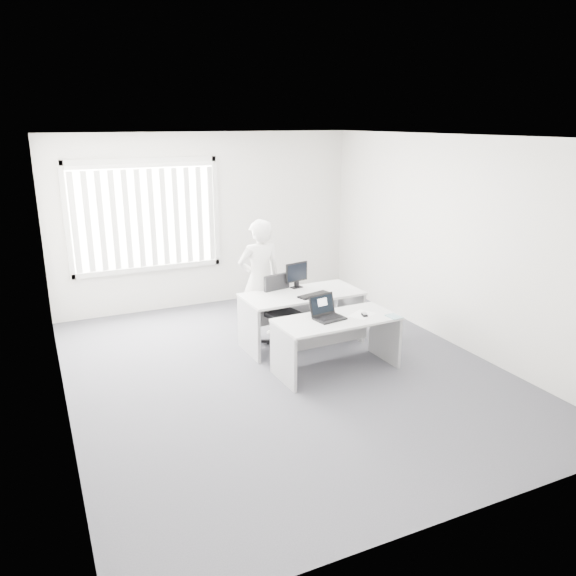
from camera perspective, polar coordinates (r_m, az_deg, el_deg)
name	(u,v)px	position (r m, az deg, el deg)	size (l,w,h in m)	color
ground	(284,371)	(7.01, -0.46, -8.39)	(6.00, 6.00, 0.00)	#52525A
wall_back	(207,221)	(9.30, -8.21, 6.80)	(5.00, 0.02, 2.80)	silver
wall_front	(460,354)	(4.13, 17.10, -6.45)	(5.00, 0.02, 2.80)	silver
wall_left	(52,286)	(5.99, -22.81, 0.15)	(0.02, 6.00, 2.80)	silver
wall_right	(452,242)	(7.88, 16.35, 4.51)	(0.02, 6.00, 2.80)	silver
ceiling	(283,136)	(6.35, -0.52, 15.14)	(5.00, 6.00, 0.02)	white
window	(145,216)	(9.00, -14.31, 7.10)	(2.32, 0.06, 1.76)	silver
blinds	(146,219)	(8.95, -14.22, 6.85)	(2.20, 0.10, 1.50)	white
desk_near	(337,333)	(6.86, 4.95, -4.57)	(1.51, 0.75, 0.68)	silver
desk_far	(302,307)	(7.63, 1.43, -1.99)	(1.63, 0.79, 0.73)	silver
office_chair	(283,323)	(7.74, -0.50, -3.53)	(0.65, 0.65, 0.95)	black
person	(260,280)	(7.79, -2.90, 0.85)	(0.62, 0.41, 1.70)	silver
laptop	(330,308)	(6.71, 4.28, -2.08)	(0.36, 0.32, 0.28)	black
paper_sheet	(362,315)	(6.95, 7.52, -2.70)	(0.33, 0.23, 0.00)	white
mouse	(364,314)	(6.91, 7.78, -2.66)	(0.06, 0.10, 0.04)	#AEAEB0
booklet	(394,316)	(6.94, 10.71, -2.86)	(0.14, 0.19, 0.01)	white
keyboard	(314,295)	(7.45, 2.67, -0.72)	(0.47, 0.16, 0.02)	black
monitor	(297,275)	(7.76, 0.88, 1.31)	(0.36, 0.11, 0.36)	black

